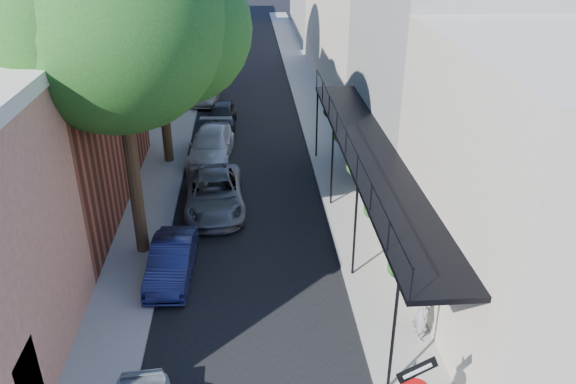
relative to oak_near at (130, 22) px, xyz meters
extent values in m
cube|color=black|center=(3.37, 19.74, -7.87)|extent=(6.00, 64.00, 0.01)
cube|color=gray|center=(-0.63, 19.74, -7.82)|extent=(2.00, 64.00, 0.12)
cube|color=gray|center=(7.37, 19.74, -7.82)|extent=(2.00, 64.00, 0.12)
cube|color=gray|center=(-1.65, 3.74, 0.12)|extent=(0.06, 7.00, 4.00)
cube|color=gray|center=(-5.63, 15.74, -3.38)|extent=(8.00, 12.00, 9.00)
cube|color=gray|center=(12.37, 4.74, -3.38)|extent=(8.00, 10.00, 9.00)
cube|color=beige|center=(12.37, 19.74, -3.88)|extent=(8.00, 20.00, 8.00)
cube|color=black|center=(7.57, -0.26, -4.38)|extent=(2.00, 16.00, 0.15)
cube|color=black|center=(6.62, -0.26, -3.50)|extent=(0.05, 16.00, 0.05)
cylinder|color=black|center=(6.67, -7.26, -6.07)|extent=(0.08, 0.08, 3.40)
cylinder|color=black|center=(6.67, 7.74, -6.07)|extent=(0.08, 0.08, 3.40)
sphere|color=#1B4E16|center=(6.97, -6.26, -4.83)|extent=(0.60, 0.60, 0.60)
sphere|color=#1B4E16|center=(6.97, -0.26, -4.83)|extent=(0.60, 0.60, 0.60)
sphere|color=#1B4E16|center=(6.97, 5.74, -4.83)|extent=(0.60, 0.60, 0.60)
cube|color=black|center=(6.57, -9.31, -5.18)|extent=(0.89, 0.15, 0.58)
cube|color=white|center=(6.57, -9.34, -5.18)|extent=(0.60, 0.10, 0.31)
cylinder|color=#302113|center=(-0.43, -0.26, -4.38)|extent=(0.44, 0.44, 7.00)
sphere|color=#1B4E16|center=(-0.43, -0.26, 0.14)|extent=(6.80, 6.80, 6.80)
sphere|color=#1B4E16|center=(1.27, 0.76, -0.36)|extent=(4.76, 4.76, 4.76)
cylinder|color=#302113|center=(-0.43, 7.74, -4.73)|extent=(0.44, 0.44, 6.30)
sphere|color=#1B4E16|center=(-0.43, 7.74, -0.68)|extent=(6.00, 6.00, 6.00)
sphere|color=#1B4E16|center=(1.07, 8.64, -1.18)|extent=(4.20, 4.20, 4.20)
cylinder|color=#302113|center=(-0.43, 16.74, -4.20)|extent=(0.44, 0.44, 7.35)
imported|color=#141A41|center=(0.77, -1.83, -7.26)|extent=(1.47, 3.78, 1.23)
imported|color=slate|center=(1.97, 2.83, -7.18)|extent=(2.58, 5.12, 1.39)
imported|color=silver|center=(1.59, 8.05, -7.18)|extent=(2.33, 4.97, 1.40)
imported|color=black|center=(1.97, 12.65, -7.24)|extent=(1.62, 3.81, 1.28)
imported|color=slate|center=(0.88, 17.21, -7.20)|extent=(1.63, 4.17, 1.35)
imported|color=gray|center=(7.97, -5.50, -6.90)|extent=(0.44, 0.64, 1.72)
camera|label=1|loc=(3.40, -17.42, 2.90)|focal=35.00mm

